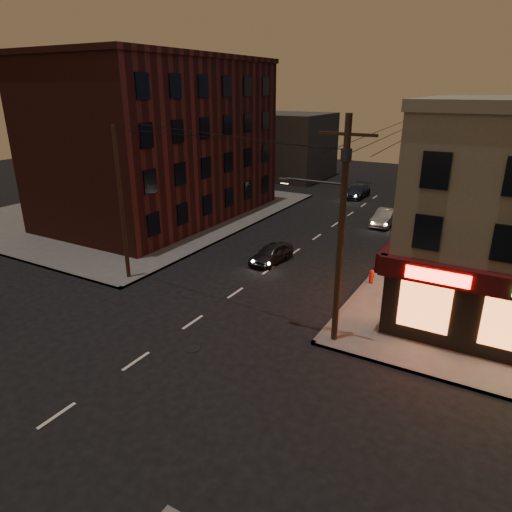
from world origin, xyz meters
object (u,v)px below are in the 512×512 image
Objects in this scene: fire_hydrant at (371,276)px; sedan_far at (357,191)px; sedan_near at (271,254)px; sedan_mid at (385,217)px.

sedan_far is at bearing 110.12° from fire_hydrant.
fire_hydrant is at bearing 3.21° from sedan_near.
fire_hydrant is (8.07, -22.02, -0.06)m from sedan_far.
sedan_mid is 0.89× the size of sedan_far.
sedan_far is 23.45m from fire_hydrant.
sedan_mid is 13.33m from fire_hydrant.
sedan_near is 13.35m from sedan_mid.
sedan_mid is (4.20, 12.67, 0.04)m from sedan_near.
sedan_near is 6.91m from fire_hydrant.
sedan_mid is 10.45m from sedan_far.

